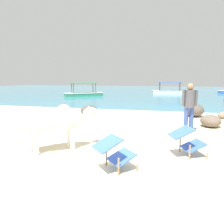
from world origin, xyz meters
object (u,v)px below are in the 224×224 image
boat_green (84,93)px  person_standing (189,104)px  cow (55,121)px  boat_white (170,91)px  deck_chair_far (187,140)px  deck_chair_near (114,151)px

boat_green → person_standing: bearing=86.8°
cow → boat_white: 20.73m
cow → boat_white: bearing=41.7°
person_standing → boat_green: person_standing is taller
cow → person_standing: size_ratio=1.12×
deck_chair_far → boat_green: bearing=98.8°
person_standing → deck_chair_near: bearing=-39.8°
person_standing → boat_green: size_ratio=0.45×
cow → deck_chair_near: bearing=-65.5°
boat_green → boat_white: same height
cow → deck_chair_far: cow is taller
boat_white → cow: bearing=-103.7°
boat_white → deck_chair_near: bearing=-98.8°
deck_chair_far → boat_green: (-8.23, 14.88, -0.13)m
deck_chair_near → boat_white: bearing=45.2°
person_standing → boat_white: (-0.37, 17.75, -0.70)m
person_standing → boat_white: bearing=167.0°
deck_chair_far → boat_white: size_ratio=0.24×
deck_chair_far → boat_green: boat_green is taller
cow → deck_chair_near: 1.91m
deck_chair_near → boat_green: boat_green is taller
cow → deck_chair_near: cow is taller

